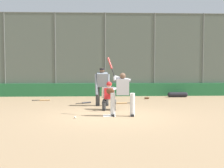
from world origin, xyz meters
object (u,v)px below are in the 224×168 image
spare_bat_third_base_side (123,103)px  fielding_glove_on_dirt (147,98)px  spare_bat_near_backstop (85,103)px  spare_bat_by_padding (43,100)px  equipment_bag_dugout_side (178,95)px  umpire_home (102,86)px  baseball_loose (75,117)px  batter_at_plate (122,93)px  catcher_behind_plate (109,95)px

spare_bat_third_base_side → fielding_glove_on_dirt: size_ratio=3.08×
spare_bat_near_backstop → spare_bat_by_padding: same height
spare_bat_third_base_side → equipment_bag_dugout_side: 4.11m
equipment_bag_dugout_side → fielding_glove_on_dirt: bearing=23.2°
umpire_home → spare_bat_third_base_side: (-0.96, -0.64, -0.84)m
spare_bat_near_backstop → spare_bat_by_padding: (2.10, -1.11, -0.00)m
spare_bat_by_padding → spare_bat_third_base_side: bearing=-28.6°
umpire_home → baseball_loose: size_ratio=22.07×
fielding_glove_on_dirt → spare_bat_near_backstop: bearing=28.2°
baseball_loose → equipment_bag_dugout_side: size_ratio=0.07×
batter_at_plate → spare_bat_near_backstop: 3.85m
spare_bat_by_padding → catcher_behind_plate: bearing=-54.9°
baseball_loose → umpire_home: bearing=-107.5°
umpire_home → spare_bat_near_backstop: size_ratio=2.38×
fielding_glove_on_dirt → baseball_loose: 6.37m
catcher_behind_plate → spare_bat_by_padding: size_ratio=1.31×
batter_at_plate → spare_bat_by_padding: bearing=-49.3°
spare_bat_by_padding → spare_bat_near_backstop: bearing=-37.6°
batter_at_plate → spare_bat_by_padding: 5.85m
fielding_glove_on_dirt → baseball_loose: size_ratio=3.75×
umpire_home → equipment_bag_dugout_side: size_ratio=1.47×
umpire_home → spare_bat_third_base_side: umpire_home is taller
batter_at_plate → catcher_behind_plate: 1.55m
batter_at_plate → baseball_loose: size_ratio=27.66×
umpire_home → spare_bat_third_base_side: bearing=-149.9°
baseball_loose → equipment_bag_dugout_side: equipment_bag_dugout_side is taller
batter_at_plate → spare_bat_third_base_side: batter_at_plate is taller
baseball_loose → equipment_bag_dugout_side: (-5.07, -6.25, 0.10)m
umpire_home → fielding_glove_on_dirt: size_ratio=5.89×
batter_at_plate → spare_bat_near_backstop: bearing=-64.6°
spare_bat_by_padding → batter_at_plate: bearing=-62.3°
spare_bat_third_base_side → batter_at_plate: bearing=78.8°
batter_at_plate → baseball_loose: bearing=14.8°
batter_at_plate → catcher_behind_plate: bearing=-71.3°
spare_bat_near_backstop → spare_bat_by_padding: 2.38m
batter_at_plate → equipment_bag_dugout_side: (-3.46, -5.92, -0.68)m
batter_at_plate → spare_bat_third_base_side: 3.41m
umpire_home → spare_bat_by_padding: 3.55m
catcher_behind_plate → baseball_loose: catcher_behind_plate is taller
spare_bat_by_padding → spare_bat_third_base_side: (-3.81, 1.30, 0.00)m
catcher_behind_plate → fielding_glove_on_dirt: 4.24m
batter_at_plate → fielding_glove_on_dirt: bearing=-104.6°
equipment_bag_dugout_side → baseball_loose: bearing=50.9°
spare_bat_near_backstop → baseball_loose: (0.19, 3.82, 0.00)m
catcher_behind_plate → equipment_bag_dugout_side: size_ratio=1.01×
spare_bat_near_backstop → spare_bat_third_base_side: bearing=-43.5°
catcher_behind_plate → batter_at_plate: bearing=110.1°
spare_bat_near_backstop → umpire_home: bearing=-84.7°
batter_at_plate → spare_bat_by_padding: size_ratio=2.40×
spare_bat_by_padding → fielding_glove_on_dirt: bearing=-3.8°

